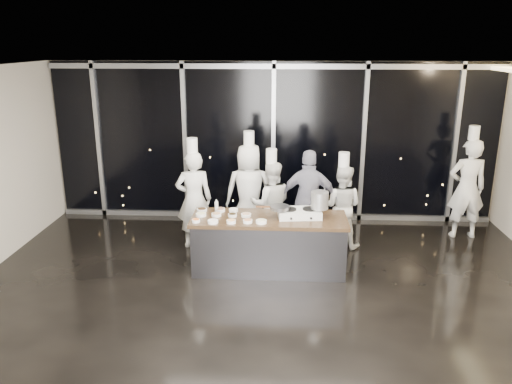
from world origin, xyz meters
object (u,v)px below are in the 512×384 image
chef_left (249,191)px  stock_pot (320,200)px  demo_counter (269,243)px  chef_right (342,205)px  frying_pan (279,208)px  guest (309,200)px  chef_side (467,188)px  chef_far_left (194,199)px  chef_center (271,203)px  stove (299,213)px

chef_left → stock_pot: bearing=128.5°
demo_counter → chef_right: bearing=40.4°
frying_pan → guest: size_ratio=0.31×
chef_right → frying_pan: bearing=62.8°
frying_pan → chef_side: 3.84m
chef_far_left → chef_side: bearing=175.6°
demo_counter → chef_right: chef_right is taller
chef_far_left → chef_center: 1.37m
stove → chef_left: size_ratio=0.35×
stove → stock_pot: size_ratio=2.59×
frying_pan → chef_center: 1.10m
chef_right → chef_side: 2.44m
stove → chef_center: bearing=109.4°
chef_far_left → chef_left: 1.05m
chef_far_left → demo_counter: bearing=133.3°
chef_far_left → chef_right: chef_far_left is taller
stock_pot → chef_far_left: chef_far_left is taller
frying_pan → chef_center: (-0.16, 1.05, -0.28)m
chef_left → chef_right: 1.70m
chef_side → chef_center: bearing=7.2°
chef_left → chef_right: chef_left is taller
stove → chef_left: (-0.89, 1.30, -0.05)m
chef_far_left → guest: (2.03, 0.08, -0.01)m
stove → chef_left: chef_left is taller
demo_counter → chef_far_left: chef_far_left is taller
stock_pot → chef_center: (-0.79, 0.98, -0.39)m
demo_counter → chef_center: size_ratio=1.38×
chef_left → guest: 1.15m
stove → chef_far_left: 2.03m
demo_counter → stock_pot: 1.07m
frying_pan → chef_right: 1.57m
stock_pot → chef_center: bearing=128.8°
stove → frying_pan: bearing=-177.2°
frying_pan → chef_side: (3.46, 1.65, -0.10)m
chef_side → demo_counter: bearing=22.3°
demo_counter → stove: bearing=6.2°
stock_pot → chef_side: chef_side is taller
chef_center → guest: same height
demo_counter → chef_far_left: (-1.36, 0.91, 0.44)m
chef_left → chef_side: chef_side is taller
demo_counter → frying_pan: 0.63m
stock_pot → chef_center: 1.32m
demo_counter → chef_right: 1.68m
stock_pot → chef_far_left: (-2.15, 0.84, -0.28)m
chef_left → guest: bearing=156.8°
guest → chef_right: size_ratio=1.03×
chef_left → guest: (1.09, -0.36, -0.02)m
frying_pan → chef_far_left: bearing=143.1°
demo_counter → frying_pan: bearing=0.7°
chef_center → chef_left: bearing=-42.3°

